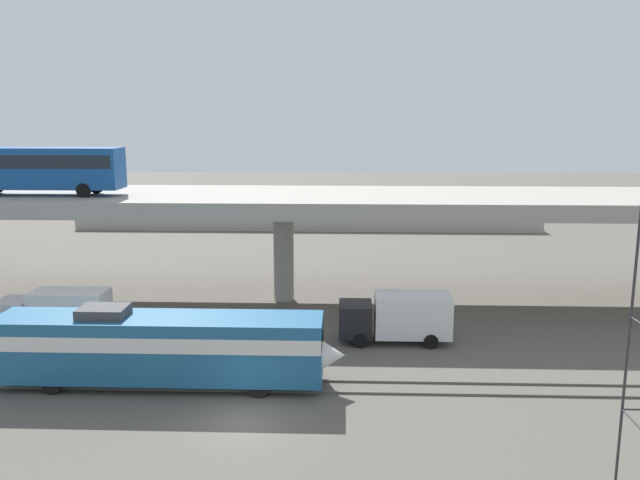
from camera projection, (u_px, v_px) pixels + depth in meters
name	position (u px, v px, depth m)	size (l,w,h in m)	color
ground_plane	(244.00, 422.00, 29.55)	(260.00, 260.00, 0.00)	#565149
rail_strip_near	(254.00, 391.00, 32.77)	(110.00, 0.12, 0.12)	#59544C
rail_strip_far	(257.00, 380.00, 34.17)	(110.00, 0.12, 0.12)	#59544C
train_locomotive	(176.00, 345.00, 33.21)	(17.77, 3.04, 4.18)	#1E5984
highway_overpass	(283.00, 203.00, 47.78)	(96.00, 11.07, 8.07)	#9E998E
transit_bus_on_overpass	(37.00, 166.00, 46.28)	(12.00, 2.68, 3.40)	#14478C
service_truck_west	(57.00, 312.00, 40.51)	(6.80, 2.46, 3.04)	#B7B7BC
service_truck_east	(398.00, 316.00, 39.73)	(6.80, 2.46, 3.04)	black
pier_parking_lot	(309.00, 218.00, 83.37)	(56.12, 11.92, 1.55)	#9E998E
parked_car_0	(444.00, 208.00, 80.94)	(4.42, 1.88, 1.50)	#B7B7BC
parked_car_1	(240.00, 202.00, 86.23)	(4.17, 1.85, 1.50)	#515459
parked_car_2	(150.00, 204.00, 84.51)	(4.69, 1.91, 1.50)	#0C4C26
parked_car_3	(189.00, 204.00, 84.71)	(4.31, 1.88, 1.50)	#515459
harbor_water	(317.00, 200.00, 106.08)	(140.00, 36.00, 0.01)	navy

